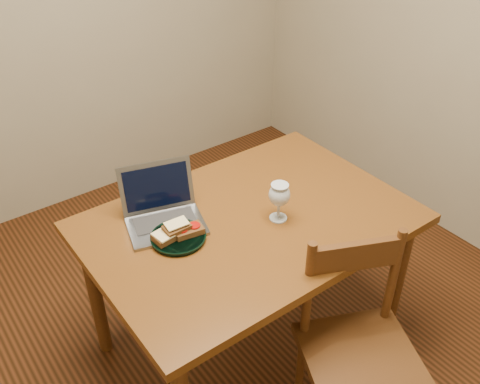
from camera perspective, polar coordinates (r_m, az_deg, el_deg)
floor at (r=2.69m, az=-1.57°, el=-15.84°), size 3.20×3.20×0.02m
table at (r=2.23m, az=0.98°, el=-4.62°), size 1.30×0.90×0.74m
chair at (r=2.10m, az=12.61°, el=-15.37°), size 0.54×0.53×0.45m
plate at (r=2.08m, az=-6.60°, el=-4.85°), size 0.22×0.22×0.02m
sandwich_cheese at (r=2.06m, az=-7.65°, el=-4.48°), size 0.12×0.08×0.04m
sandwich_tomato at (r=2.07m, az=-5.52°, el=-4.00°), size 0.12×0.08×0.03m
sandwich_top at (r=2.05m, az=-6.76°, el=-3.70°), size 0.10×0.06×0.03m
milk_glass at (r=2.13m, az=4.19°, el=-1.05°), size 0.09×0.09×0.17m
laptop at (r=2.17m, az=-8.35°, el=-1.59°), size 0.36×0.35×0.22m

